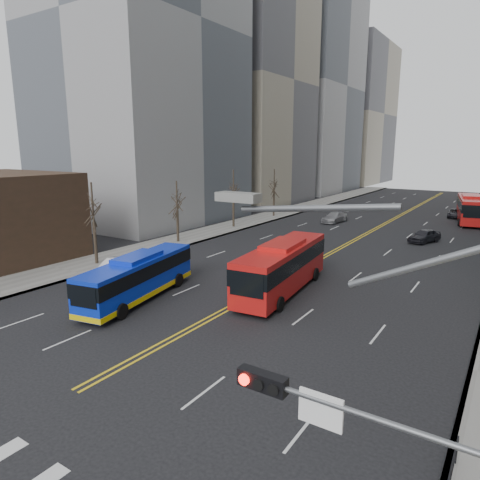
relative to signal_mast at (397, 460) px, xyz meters
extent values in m
cube|color=gray|center=(-30.27, 43.00, -4.78)|extent=(5.00, 130.00, 0.15)
cube|color=gold|center=(-13.97, 53.00, -4.85)|extent=(0.15, 100.00, 0.01)
cube|color=gold|center=(-13.57, 53.00, -4.85)|extent=(0.15, 100.00, 0.01)
cube|color=gray|center=(-44.77, 38.00, 21.14)|extent=(22.00, 24.00, 52.00)
cube|color=gray|center=(-44.77, 64.00, 17.14)|extent=(22.00, 22.00, 44.00)
cube|color=gray|center=(-43.77, 91.00, 19.14)|extent=(20.00, 26.00, 48.00)
cube|color=gray|center=(-42.77, 123.00, 15.14)|extent=(18.00, 30.00, 40.00)
cylinder|color=slate|center=(-0.82, 0.00, 0.64)|extent=(4.50, 0.12, 0.12)
cube|color=black|center=(-2.77, 0.00, 0.64)|extent=(1.10, 0.28, 0.38)
cylinder|color=#FF190C|center=(-3.12, -0.16, 0.64)|extent=(0.24, 0.08, 0.24)
cylinder|color=black|center=(-2.77, -0.16, 0.64)|extent=(0.24, 0.08, 0.24)
cylinder|color=black|center=(-2.42, -0.16, 0.64)|extent=(0.24, 0.08, 0.24)
cube|color=white|center=(-1.47, 0.00, 0.44)|extent=(0.90, 0.06, 0.70)
cube|color=#999993|center=(-3.37, 0.00, 4.44)|extent=(0.90, 0.35, 0.18)
cylinder|color=black|center=(0.53, 5.50, -4.21)|extent=(0.06, 0.06, 1.00)
cylinder|color=black|center=(0.53, 7.00, -4.21)|extent=(0.06, 0.06, 1.00)
cylinder|color=black|center=(-29.77, 17.00, -2.91)|extent=(0.28, 0.28, 3.90)
cylinder|color=black|center=(-29.77, 28.00, -3.06)|extent=(0.28, 0.28, 3.60)
cylinder|color=black|center=(-29.77, 39.00, -2.86)|extent=(0.28, 0.28, 4.00)
cylinder|color=black|center=(-29.77, 50.00, -2.96)|extent=(0.28, 0.28, 3.80)
cube|color=#0E2ED2|center=(-19.97, 12.75, -3.26)|extent=(4.25, 10.93, 2.50)
cube|color=black|center=(-19.97, 12.75, -2.74)|extent=(4.31, 10.96, 0.91)
cube|color=#0E2ED2|center=(-19.97, 12.75, -1.90)|extent=(2.47, 4.02, 0.40)
cube|color=yellow|center=(-19.97, 12.75, -4.31)|extent=(4.31, 10.96, 0.35)
cylinder|color=black|center=(-20.41, 9.18, -4.36)|extent=(0.49, 1.04, 1.00)
cylinder|color=black|center=(-18.22, 9.61, -4.36)|extent=(0.49, 1.04, 1.00)
cylinder|color=black|center=(-21.72, 15.90, -4.36)|extent=(0.49, 1.04, 1.00)
cylinder|color=black|center=(-19.54, 16.33, -4.36)|extent=(0.49, 1.04, 1.00)
cube|color=red|center=(-12.41, 19.56, -2.99)|extent=(3.82, 11.87, 3.04)
cube|color=black|center=(-12.41, 19.56, -2.40)|extent=(3.88, 11.90, 1.09)
cube|color=red|center=(-12.41, 19.56, -1.36)|extent=(2.52, 4.28, 0.40)
cylinder|color=black|center=(-13.35, 15.71, -4.36)|extent=(0.40, 1.03, 1.00)
cylinder|color=black|center=(-10.72, 15.98, -4.36)|extent=(0.40, 1.03, 1.00)
cylinder|color=black|center=(-14.11, 23.14, -4.36)|extent=(0.40, 1.03, 1.00)
cylinder|color=black|center=(-11.48, 23.41, -4.36)|extent=(0.40, 1.03, 1.00)
cube|color=red|center=(-4.19, 60.53, -2.90)|extent=(4.68, 12.56, 3.22)
cube|color=black|center=(-4.19, 60.53, -2.29)|extent=(4.74, 12.59, 1.14)
cube|color=red|center=(-4.19, 60.53, -1.19)|extent=(2.88, 4.59, 0.40)
cylinder|color=black|center=(-4.95, 56.43, -4.36)|extent=(0.45, 1.03, 1.00)
cylinder|color=black|center=(-6.18, 64.19, -4.36)|extent=(0.45, 1.03, 1.00)
cylinder|color=black|center=(-3.43, 64.63, -4.36)|extent=(0.45, 1.03, 1.00)
imported|color=silver|center=(-25.09, 15.09, -4.07)|extent=(2.72, 5.04, 1.58)
imported|color=black|center=(-6.93, 43.00, -4.11)|extent=(3.26, 4.71, 1.49)
imported|color=gray|center=(-20.05, 50.09, -4.13)|extent=(2.66, 5.23, 1.46)
imported|color=black|center=(-6.31, 64.06, -4.21)|extent=(2.53, 4.82, 1.29)
camera|label=1|loc=(1.25, -7.02, 5.39)|focal=32.00mm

